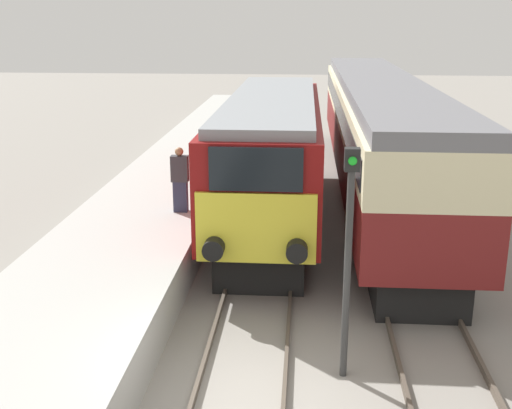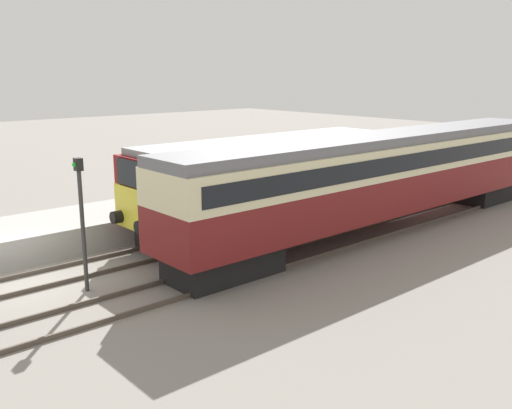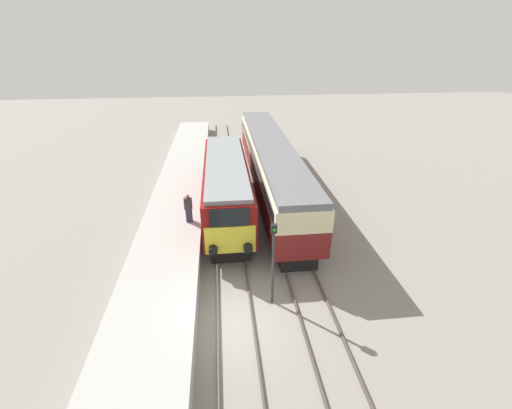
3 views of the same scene
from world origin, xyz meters
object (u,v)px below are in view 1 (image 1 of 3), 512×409
Objects in this scene: passenger_carriage at (377,123)px; person_on_platform at (180,180)px; locomotive at (272,153)px; signal_post at (348,246)px.

passenger_carriage reaches higher than person_on_platform.
locomotive is 4.87m from passenger_carriage.
signal_post is at bearing -57.07° from person_on_platform.
signal_post is (1.70, -8.64, 0.30)m from locomotive.
locomotive is at bearing 101.13° from signal_post.
passenger_carriage is 5.31× the size of signal_post.
passenger_carriage is at bearing 45.63° from locomotive.
person_on_platform is at bearing 122.93° from signal_post.
locomotive is 8.81m from signal_post.
passenger_carriage is 8.28m from person_on_platform.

